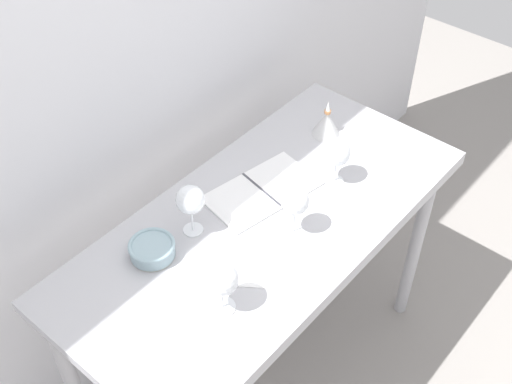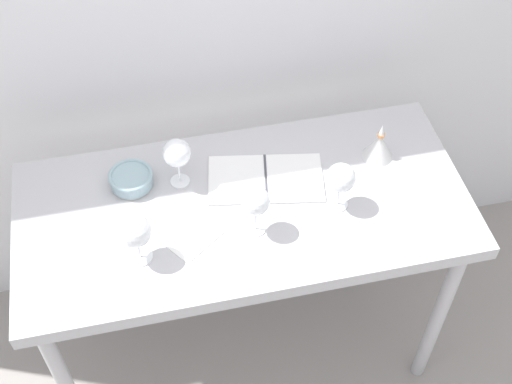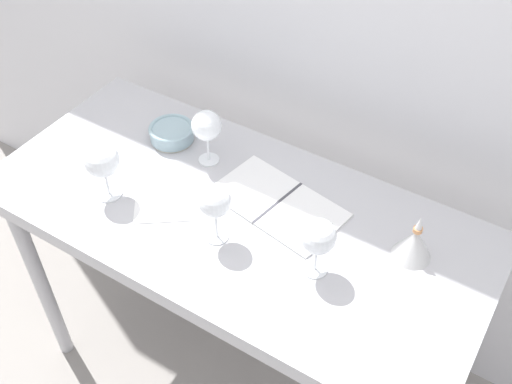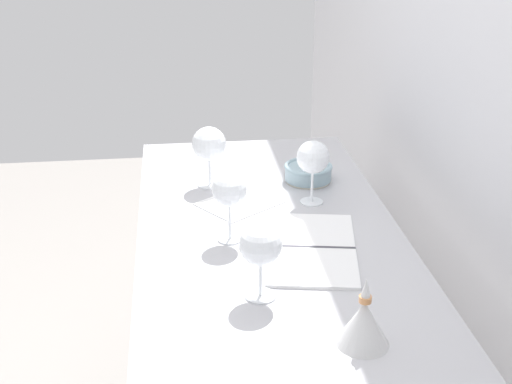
# 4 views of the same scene
# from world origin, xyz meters

# --- Properties ---
(ground_plane) EXTENTS (6.00, 6.00, 0.00)m
(ground_plane) POSITION_xyz_m (0.00, 0.00, 0.00)
(ground_plane) COLOR gray
(back_wall) EXTENTS (3.80, 0.04, 2.60)m
(back_wall) POSITION_xyz_m (0.00, 0.49, 1.30)
(back_wall) COLOR silver
(back_wall) RESTS_ON ground_plane
(steel_counter) EXTENTS (1.40, 0.65, 0.90)m
(steel_counter) POSITION_xyz_m (0.00, -0.01, 0.79)
(steel_counter) COLOR #B1B1B6
(steel_counter) RESTS_ON ground_plane
(wine_glass_near_left) EXTENTS (0.10, 0.10, 0.17)m
(wine_glass_near_left) POSITION_xyz_m (-0.33, -0.14, 1.02)
(wine_glass_near_left) COLOR white
(wine_glass_near_left) RESTS_ON steel_counter
(wine_glass_near_right) EXTENTS (0.09, 0.09, 0.17)m
(wine_glass_near_right) POSITION_xyz_m (0.28, -0.07, 1.02)
(wine_glass_near_right) COLOR white
(wine_glass_near_right) RESTS_ON steel_counter
(wine_glass_near_center) EXTENTS (0.08, 0.08, 0.18)m
(wine_glass_near_center) POSITION_xyz_m (0.02, -0.11, 1.03)
(wine_glass_near_center) COLOR white
(wine_glass_near_center) RESTS_ON steel_counter
(wine_glass_far_left) EXTENTS (0.09, 0.09, 0.18)m
(wine_glass_far_left) POSITION_xyz_m (-0.18, 0.13, 1.03)
(wine_glass_far_left) COLOR white
(wine_glass_far_left) RESTS_ON steel_counter
(open_notebook) EXTENTS (0.39, 0.27, 0.01)m
(open_notebook) POSITION_xyz_m (0.09, 0.08, 0.90)
(open_notebook) COLOR white
(open_notebook) RESTS_ON steel_counter
(tasting_sheet_upper) EXTENTS (0.25, 0.26, 0.00)m
(tasting_sheet_upper) POSITION_xyz_m (-0.20, -0.06, 0.90)
(tasting_sheet_upper) COLOR white
(tasting_sheet_upper) RESTS_ON steel_counter
(tasting_bowl) EXTENTS (0.14, 0.14, 0.05)m
(tasting_bowl) POSITION_xyz_m (-0.33, 0.15, 0.93)
(tasting_bowl) COLOR beige
(tasting_bowl) RESTS_ON steel_counter
(decanter_funnel) EXTENTS (0.10, 0.10, 0.14)m
(decanter_funnel) POSITION_xyz_m (0.47, 0.10, 0.95)
(decanter_funnel) COLOR silver
(decanter_funnel) RESTS_ON steel_counter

